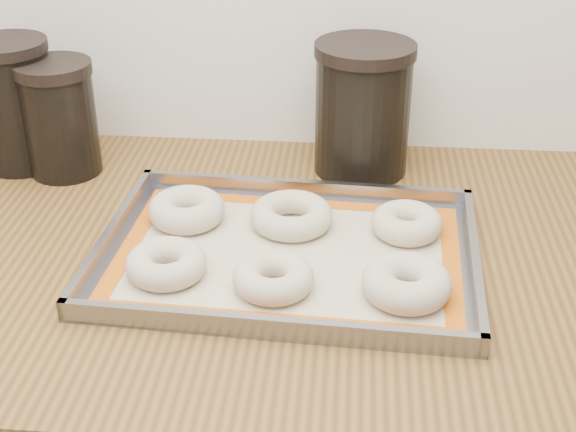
# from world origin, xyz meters

# --- Properties ---
(countertop) EXTENTS (3.06, 0.68, 0.04)m
(countertop) POSITION_xyz_m (0.00, 1.68, 0.88)
(countertop) COLOR brown
(countertop) RESTS_ON cabinet
(baking_tray) EXTENTS (0.48, 0.35, 0.03)m
(baking_tray) POSITION_xyz_m (0.19, 1.65, 0.91)
(baking_tray) COLOR gray
(baking_tray) RESTS_ON countertop
(baking_mat) EXTENTS (0.43, 0.31, 0.00)m
(baking_mat) POSITION_xyz_m (0.19, 1.65, 0.90)
(baking_mat) COLOR #C6B793
(baking_mat) RESTS_ON baking_tray
(bagel_front_left) EXTENTS (0.12, 0.12, 0.03)m
(bagel_front_left) POSITION_xyz_m (0.05, 1.59, 0.92)
(bagel_front_left) COLOR beige
(bagel_front_left) RESTS_ON baking_mat
(bagel_front_mid) EXTENTS (0.10, 0.10, 0.03)m
(bagel_front_mid) POSITION_xyz_m (0.18, 1.57, 0.92)
(bagel_front_mid) COLOR beige
(bagel_front_mid) RESTS_ON baking_mat
(bagel_front_right) EXTENTS (0.11, 0.11, 0.04)m
(bagel_front_right) POSITION_xyz_m (0.33, 1.57, 0.92)
(bagel_front_right) COLOR beige
(bagel_front_right) RESTS_ON baking_mat
(bagel_back_left) EXTENTS (0.13, 0.13, 0.04)m
(bagel_back_left) POSITION_xyz_m (0.05, 1.72, 0.92)
(bagel_back_left) COLOR beige
(bagel_back_left) RESTS_ON baking_mat
(bagel_back_mid) EXTENTS (0.11, 0.11, 0.03)m
(bagel_back_mid) POSITION_xyz_m (0.19, 1.72, 0.92)
(bagel_back_mid) COLOR beige
(bagel_back_mid) RESTS_ON baking_mat
(bagel_back_right) EXTENTS (0.10, 0.10, 0.03)m
(bagel_back_right) POSITION_xyz_m (0.33, 1.71, 0.92)
(bagel_back_right) COLOR beige
(bagel_back_right) RESTS_ON baking_mat
(canister_left) EXTENTS (0.12, 0.12, 0.19)m
(canister_left) POSITION_xyz_m (-0.24, 1.89, 1.00)
(canister_left) COLOR black
(canister_left) RESTS_ON countertop
(canister_mid) EXTENTS (0.11, 0.11, 0.17)m
(canister_mid) POSITION_xyz_m (-0.16, 1.86, 0.99)
(canister_mid) COLOR black
(canister_mid) RESTS_ON countertop
(canister_right) EXTENTS (0.14, 0.14, 0.19)m
(canister_right) POSITION_xyz_m (0.27, 1.91, 1.00)
(canister_right) COLOR black
(canister_right) RESTS_ON countertop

